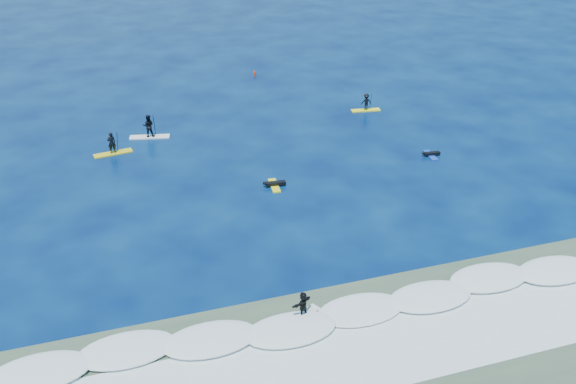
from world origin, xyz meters
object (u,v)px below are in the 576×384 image
object	(u,v)px
sup_paddler_left	(112,146)
prone_paddler_far	(431,154)
wave_surfer	(303,305)
sup_paddler_right	(366,103)
prone_paddler_near	(274,184)
marker_buoy	(255,73)
sup_paddler_center	(149,128)

from	to	relation	value
sup_paddler_left	prone_paddler_far	size ratio (longest dim) A/B	1.61
sup_paddler_left	wave_surfer	bearing A→B (deg)	-79.53
sup_paddler_right	prone_paddler_near	bearing A→B (deg)	-127.87
sup_paddler_right	marker_buoy	bearing A→B (deg)	127.25
sup_paddler_center	marker_buoy	xyz separation A→B (m)	(12.69, 13.16, -0.61)
sup_paddler_left	prone_paddler_far	bearing A→B (deg)	-26.47
sup_paddler_left	marker_buoy	xyz separation A→B (m)	(15.87, 15.57, -0.40)
wave_surfer	marker_buoy	bearing A→B (deg)	51.00
prone_paddler_near	sup_paddler_left	bearing A→B (deg)	54.94
wave_surfer	marker_buoy	world-z (taller)	wave_surfer
sup_paddler_right	marker_buoy	world-z (taller)	sup_paddler_right
marker_buoy	prone_paddler_far	bearing A→B (deg)	-71.21
sup_paddler_left	sup_paddler_right	bearing A→B (deg)	-1.57
sup_paddler_center	prone_paddler_near	bearing A→B (deg)	-44.60
sup_paddler_right	wave_surfer	size ratio (longest dim) A/B	1.31
sup_paddler_right	marker_buoy	distance (m)	14.86
prone_paddler_near	wave_surfer	xyz separation A→B (m)	(-2.81, -14.50, 0.70)
prone_paddler_near	wave_surfer	world-z (taller)	wave_surfer
prone_paddler_far	sup_paddler_left	bearing A→B (deg)	77.44
sup_paddler_right	prone_paddler_near	xyz separation A→B (m)	(-12.33, -11.71, -0.58)
sup_paddler_right	prone_paddler_far	xyz separation A→B (m)	(0.92, -10.58, -0.60)
sup_paddler_left	sup_paddler_right	distance (m)	23.13
sup_paddler_left	marker_buoy	distance (m)	22.24
sup_paddler_right	prone_paddler_near	distance (m)	17.02
prone_paddler_far	sup_paddler_right	bearing A→B (deg)	10.99
sup_paddler_left	sup_paddler_center	world-z (taller)	sup_paddler_center
prone_paddler_near	prone_paddler_far	size ratio (longest dim) A/B	1.11
sup_paddler_center	marker_buoy	bearing A→B (deg)	58.59
sup_paddler_right	prone_paddler_near	world-z (taller)	sup_paddler_right
sup_paddler_right	sup_paddler_center	bearing A→B (deg)	-171.02
prone_paddler_far	wave_surfer	distance (m)	22.42
sup_paddler_right	marker_buoy	size ratio (longest dim) A/B	4.59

